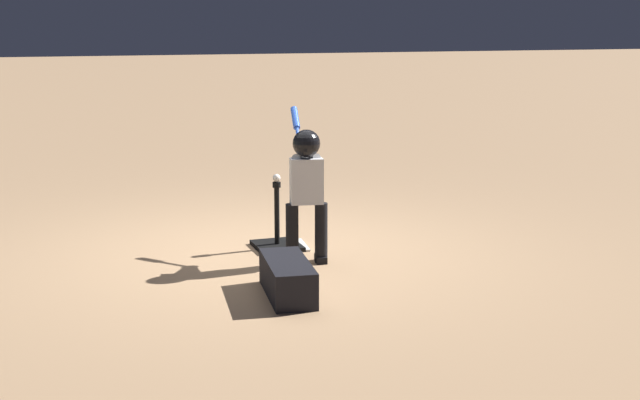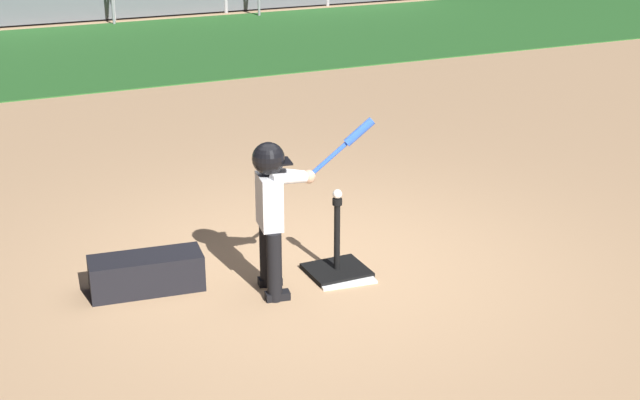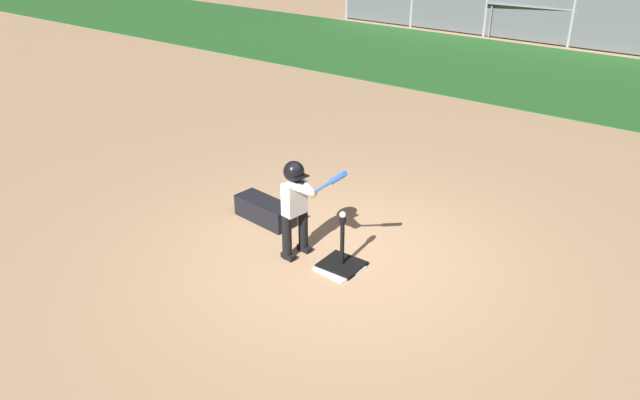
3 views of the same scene
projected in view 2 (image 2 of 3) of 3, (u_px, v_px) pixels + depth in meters
The scene contains 7 objects.
ground_plane at pixel (315, 266), 7.14m from camera, with size 90.00×90.00×0.00m, color tan.
grass_outfield_strip at pixel (85, 53), 15.16m from camera, with size 56.00×5.80×0.02m, color #286026.
home_plate at pixel (341, 274), 6.97m from camera, with size 0.44×0.44×0.02m, color white.
batting_tee at pixel (337, 264), 6.99m from camera, with size 0.46×0.41×0.63m.
batter_child at pixel (274, 198), 6.45m from camera, with size 0.91×0.38×1.31m.
baseball at pixel (337, 194), 6.79m from camera, with size 0.07×0.07×0.07m, color white.
equipment_bag at pixel (146, 273), 6.69m from camera, with size 0.84×0.32×0.28m, color black.
Camera 2 is at (-2.69, -5.91, 3.02)m, focal length 50.00 mm.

